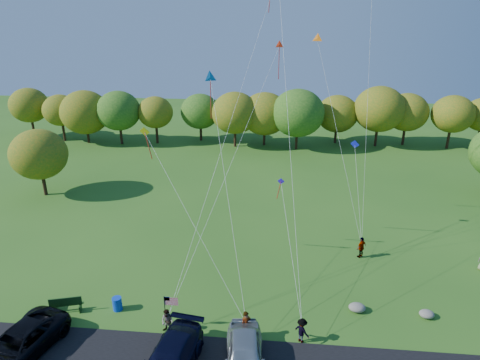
% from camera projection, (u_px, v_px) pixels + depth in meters
% --- Properties ---
extents(ground, '(140.00, 140.00, 0.00)m').
position_uv_depth(ground, '(240.00, 328.00, 25.87)').
color(ground, '#2C5C1A').
rests_on(ground, ground).
extents(treeline, '(75.62, 27.41, 8.28)m').
position_uv_depth(treeline, '(259.00, 114.00, 57.62)').
color(treeline, '#3A2115').
rests_on(treeline, ground).
extents(minivan_dark, '(4.01, 6.26, 1.61)m').
position_uv_depth(minivan_dark, '(19.00, 344.00, 23.42)').
color(minivan_dark, black).
rests_on(minivan_dark, asphalt_lane).
extents(minivan_silver, '(2.54, 5.22, 1.72)m').
position_uv_depth(minivan_silver, '(245.00, 355.00, 22.59)').
color(minivan_silver, '#A5ACB0').
rests_on(minivan_silver, asphalt_lane).
extents(flyer_a, '(0.78, 0.70, 1.80)m').
position_uv_depth(flyer_a, '(246.00, 325.00, 24.75)').
color(flyer_a, '#4C4C59').
rests_on(flyer_a, ground).
extents(flyer_b, '(0.94, 0.84, 1.58)m').
position_uv_depth(flyer_b, '(167.00, 321.00, 25.21)').
color(flyer_b, '#4C4C59').
rests_on(flyer_b, ground).
extents(flyer_c, '(1.14, 1.10, 1.56)m').
position_uv_depth(flyer_c, '(302.00, 330.00, 24.51)').
color(flyer_c, '#4C4C59').
rests_on(flyer_c, ground).
extents(flyer_d, '(1.03, 1.01, 1.73)m').
position_uv_depth(flyer_d, '(361.00, 247.00, 32.93)').
color(flyer_d, '#4C4C59').
rests_on(flyer_d, ground).
extents(park_bench, '(1.94, 0.84, 1.10)m').
position_uv_depth(park_bench, '(66.00, 304.00, 27.03)').
color(park_bench, black).
rests_on(park_bench, ground).
extents(trash_barrel, '(0.59, 0.59, 0.89)m').
position_uv_depth(trash_barrel, '(117.00, 304.00, 27.26)').
color(trash_barrel, '#0D3AC8').
rests_on(trash_barrel, ground).
extents(flag_assembly, '(0.85, 0.55, 2.30)m').
position_uv_depth(flag_assembly, '(169.00, 305.00, 25.19)').
color(flag_assembly, black).
rests_on(flag_assembly, ground).
extents(boulder_near, '(1.07, 0.84, 0.54)m').
position_uv_depth(boulder_near, '(357.00, 307.00, 27.20)').
color(boulder_near, gray).
rests_on(boulder_near, ground).
extents(boulder_far, '(0.92, 0.77, 0.48)m').
position_uv_depth(boulder_far, '(427.00, 314.00, 26.66)').
color(boulder_far, gray).
rests_on(boulder_far, ground).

